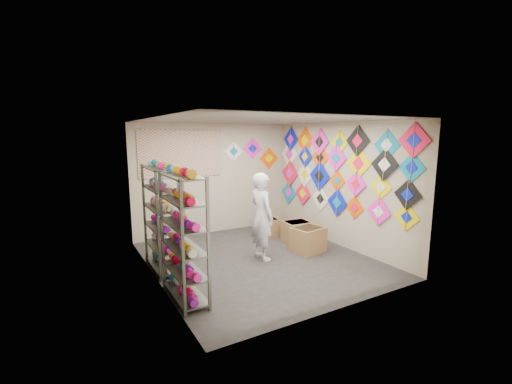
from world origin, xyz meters
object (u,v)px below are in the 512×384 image
shelf_rack_back (161,219)px  carton_a (308,239)px  carton_b (297,232)px  carton_c (267,227)px  shelf_rack_front (184,237)px  shopkeeper (262,216)px

shelf_rack_back → carton_a: size_ratio=3.03×
carton_b → carton_c: bearing=120.5°
carton_c → shelf_rack_back: bearing=-159.7°
shelf_rack_back → carton_c: shelf_rack_back is taller
shelf_rack_front → carton_b: 3.43m
shelf_rack_front → shelf_rack_back: same height
shopkeeper → carton_b: 1.46m
shopkeeper → carton_b: size_ratio=2.91×
shelf_rack_front → shopkeeper: (1.85, 0.87, -0.09)m
carton_a → carton_b: 0.64m
shopkeeper → carton_b: bearing=-70.4°
shopkeeper → carton_c: bearing=-38.1°
carton_a → carton_b: size_ratio=1.06×
shopkeeper → shelf_rack_front: bearing=112.9°
shelf_rack_front → shopkeeper: size_ratio=1.10×
shelf_rack_front → carton_a: (2.91, 0.74, -0.69)m
shelf_rack_front → carton_b: bearing=23.8°
shelf_rack_back → carton_c: size_ratio=3.74×
shelf_rack_back → carton_a: (2.91, -0.56, -0.69)m
carton_a → carton_c: bearing=87.8°
shelf_rack_back → carton_a: 3.04m
carton_a → carton_c: 1.36m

